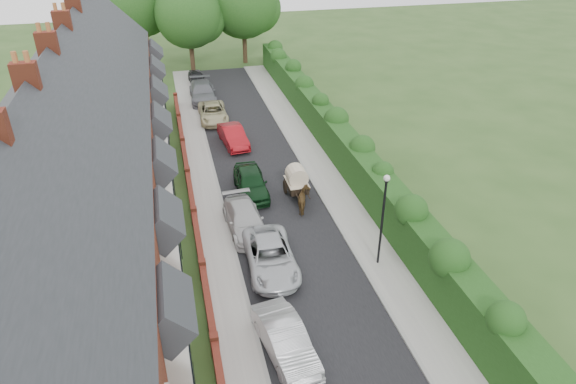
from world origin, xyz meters
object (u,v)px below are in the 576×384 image
(lamppost, at_px, (383,209))
(car_black, at_px, (197,78))
(car_silver_b, at_px, (271,257))
(car_silver_a, at_px, (285,340))
(horse, at_px, (304,201))
(car_beige, at_px, (213,113))
(car_grey, at_px, (202,92))
(car_white, at_px, (245,220))
(car_green, at_px, (251,182))
(car_red, at_px, (233,136))
(horse_cart, at_px, (297,179))

(lamppost, relative_size, car_black, 1.37)
(car_silver_b, relative_size, car_black, 1.36)
(car_silver_a, bearing_deg, horse, 61.60)
(car_silver_b, xyz_separation_m, horse, (3.07, 4.83, 0.01))
(car_beige, bearing_deg, car_grey, 95.14)
(car_black, bearing_deg, horse, -82.84)
(car_grey, bearing_deg, horse, -77.92)
(car_white, bearing_deg, lamppost, -40.99)
(lamppost, bearing_deg, car_green, 119.99)
(car_beige, distance_m, horse, 16.08)
(car_white, height_order, horse, horse)
(lamppost, bearing_deg, car_black, 101.46)
(car_white, relative_size, car_grey, 0.86)
(car_silver_a, height_order, horse, car_silver_a)
(lamppost, distance_m, car_green, 10.31)
(car_white, relative_size, horse, 2.80)
(car_green, height_order, car_black, car_green)
(car_silver_b, height_order, horse, horse)
(car_beige, relative_size, car_grey, 0.88)
(car_red, distance_m, car_grey, 10.46)
(car_white, relative_size, car_beige, 0.98)
(car_silver_b, relative_size, horse_cart, 1.78)
(car_green, bearing_deg, lamppost, -58.67)
(car_red, relative_size, horse, 2.55)
(car_red, height_order, car_grey, car_grey)
(car_silver_a, height_order, car_black, car_silver_a)
(horse, bearing_deg, car_beige, -64.13)
(car_green, bearing_deg, car_silver_a, -92.75)
(car_silver_b, bearing_deg, horse_cart, 66.98)
(car_silver_a, distance_m, car_grey, 31.18)
(car_red, distance_m, horse, 10.71)
(car_beige, bearing_deg, car_black, 93.70)
(lamppost, bearing_deg, car_beige, 105.37)
(car_red, xyz_separation_m, horse_cart, (2.70, -8.53, 0.47))
(car_white, distance_m, car_grey, 21.90)
(car_beige, xyz_separation_m, horse, (3.61, -15.67, 0.04))
(car_green, xyz_separation_m, car_grey, (-1.28, 17.91, 0.01))
(car_black, xyz_separation_m, horse_cart, (4.10, -23.90, 0.55))
(car_silver_a, xyz_separation_m, car_black, (-0.45, 36.16, -0.08))
(car_black, relative_size, horse, 2.21)
(horse, bearing_deg, car_silver_b, 70.46)
(car_silver_b, relative_size, car_grey, 0.92)
(car_green, height_order, car_grey, car_grey)
(lamppost, xyz_separation_m, horse, (-2.30, 5.83, -2.58))
(car_white, bearing_deg, car_black, 87.45)
(car_silver_b, height_order, car_black, car_silver_b)
(car_white, xyz_separation_m, car_green, (1.05, 3.98, 0.11))
(horse, height_order, horse_cart, horse_cart)
(lamppost, xyz_separation_m, car_silver_a, (-5.95, -4.60, -2.57))
(car_silver_b, xyz_separation_m, car_beige, (-0.54, 20.50, -0.04))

